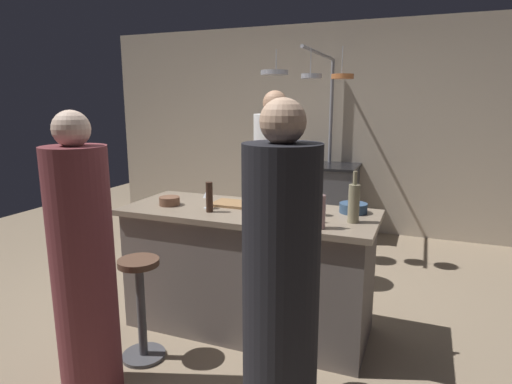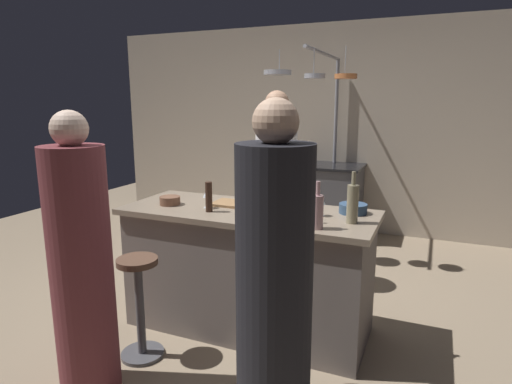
{
  "view_description": "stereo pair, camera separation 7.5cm",
  "coord_description": "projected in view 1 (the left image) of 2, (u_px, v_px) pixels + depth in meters",
  "views": [
    {
      "loc": [
        1.14,
        -2.72,
        1.65
      ],
      "look_at": [
        0.0,
        0.15,
        1.0
      ],
      "focal_mm": 30.24,
      "sensor_mm": 36.0,
      "label": 1
    },
    {
      "loc": [
        1.21,
        -2.7,
        1.65
      ],
      "look_at": [
        0.0,
        0.15,
        1.0
      ],
      "focal_mm": 30.24,
      "sensor_mm": 36.0,
      "label": 2
    }
  ],
  "objects": [
    {
      "name": "kitchen_island",
      "position": [
        248.0,
        269.0,
        3.14
      ],
      "size": [
        1.8,
        0.72,
        0.9
      ],
      "color": "slate",
      "rests_on": "ground_plane"
    },
    {
      "name": "wine_bottle_rose",
      "position": [
        320.0,
        211.0,
        2.58
      ],
      "size": [
        0.07,
        0.07,
        0.29
      ],
      "color": "#B78C8E",
      "rests_on": "kitchen_island"
    },
    {
      "name": "wine_glass_by_chef",
      "position": [
        208.0,
        194.0,
        3.07
      ],
      "size": [
        0.07,
        0.07,
        0.15
      ],
      "color": "silver",
      "rests_on": "kitchen_island"
    },
    {
      "name": "mixing_bowl_ceramic",
      "position": [
        276.0,
        217.0,
        2.74
      ],
      "size": [
        0.16,
        0.16,
        0.06
      ],
      "primitive_type": "cylinder",
      "color": "silver",
      "rests_on": "kitchen_island"
    },
    {
      "name": "mixing_bowl_wooden",
      "position": [
        170.0,
        201.0,
        3.18
      ],
      "size": [
        0.15,
        0.15,
        0.06
      ],
      "primitive_type": "cylinder",
      "color": "brown",
      "rests_on": "kitchen_island"
    },
    {
      "name": "back_wall",
      "position": [
        333.0,
        129.0,
        5.55
      ],
      "size": [
        6.4,
        0.16,
        2.6
      ],
      "primitive_type": "cube",
      "color": "#BCAD99",
      "rests_on": "ground_plane"
    },
    {
      "name": "pepper_mill",
      "position": [
        209.0,
        197.0,
        2.97
      ],
      "size": [
        0.05,
        0.05,
        0.21
      ],
      "primitive_type": "cylinder",
      "color": "#382319",
      "rests_on": "kitchen_island"
    },
    {
      "name": "guest_right",
      "position": [
        281.0,
        297.0,
        1.98
      ],
      "size": [
        0.35,
        0.35,
        1.67
      ],
      "color": "black",
      "rests_on": "ground_plane"
    },
    {
      "name": "mixing_bowl_blue",
      "position": [
        353.0,
        208.0,
        2.96
      ],
      "size": [
        0.19,
        0.19,
        0.07
      ],
      "primitive_type": "cylinder",
      "color": "#334C6B",
      "rests_on": "kitchen_island"
    },
    {
      "name": "chef",
      "position": [
        274.0,
        197.0,
        3.87
      ],
      "size": [
        0.37,
        0.37,
        1.74
      ],
      "color": "white",
      "rests_on": "ground_plane"
    },
    {
      "name": "wine_glass_near_left_guest",
      "position": [
        269.0,
        200.0,
        2.89
      ],
      "size": [
        0.07,
        0.07,
        0.15
      ],
      "color": "silver",
      "rests_on": "kitchen_island"
    },
    {
      "name": "bar_stool_left",
      "position": [
        141.0,
        304.0,
        2.77
      ],
      "size": [
        0.28,
        0.28,
        0.68
      ],
      "color": "#4C4C51",
      "rests_on": "ground_plane"
    },
    {
      "name": "stove_range",
      "position": [
        324.0,
        200.0,
        5.37
      ],
      "size": [
        0.8,
        0.64,
        0.89
      ],
      "color": "#47474C",
      "rests_on": "ground_plane"
    },
    {
      "name": "bar_stool_right",
      "position": [
        292.0,
        335.0,
        2.4
      ],
      "size": [
        0.28,
        0.28,
        0.68
      ],
      "color": "#4C4C51",
      "rests_on": "ground_plane"
    },
    {
      "name": "guest_left",
      "position": [
        84.0,
        269.0,
        2.37
      ],
      "size": [
        0.34,
        0.34,
        1.61
      ],
      "color": "brown",
      "rests_on": "ground_plane"
    },
    {
      "name": "wine_bottle_dark",
      "position": [
        299.0,
        206.0,
        2.71
      ],
      "size": [
        0.07,
        0.07,
        0.29
      ],
      "color": "black",
      "rests_on": "kitchen_island"
    },
    {
      "name": "wine_glass_near_right_guest",
      "position": [
        321.0,
        200.0,
        2.87
      ],
      "size": [
        0.07,
        0.07,
        0.15
      ],
      "color": "silver",
      "rests_on": "kitchen_island"
    },
    {
      "name": "ground_plane",
      "position": [
        249.0,
        326.0,
        3.23
      ],
      "size": [
        9.0,
        9.0,
        0.0
      ],
      "primitive_type": "plane",
      "color": "gray"
    },
    {
      "name": "wine_bottle_white",
      "position": [
        354.0,
        203.0,
        2.71
      ],
      "size": [
        0.07,
        0.07,
        0.33
      ],
      "color": "gray",
      "rests_on": "kitchen_island"
    },
    {
      "name": "overhead_pot_rack",
      "position": [
        315.0,
        99.0,
        4.63
      ],
      "size": [
        0.89,
        1.46,
        2.17
      ],
      "color": "gray",
      "rests_on": "ground_plane"
    },
    {
      "name": "cutting_board",
      "position": [
        235.0,
        204.0,
        3.19
      ],
      "size": [
        0.32,
        0.22,
        0.02
      ],
      "primitive_type": "cube",
      "color": "#997047",
      "rests_on": "kitchen_island"
    }
  ]
}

